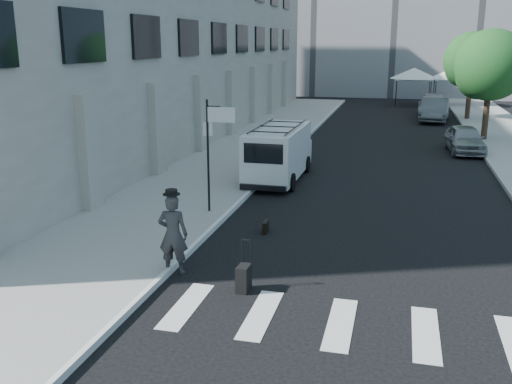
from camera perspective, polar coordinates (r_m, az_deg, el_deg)
The scene contains 16 objects.
ground at distance 14.55m, azimuth 1.01°, elevation -6.69°, with size 120.00×120.00×0.00m, color black.
sidewalk_left at distance 30.55m, azimuth 0.12°, elevation 4.89°, with size 4.50×48.00×0.15m, color gray.
sidewalk_right at distance 34.12m, azimuth 24.11°, elevation 4.65°, with size 4.00×56.00×0.15m, color gray.
building_left at distance 34.43m, azimuth -11.26°, elevation 15.64°, with size 10.00×44.00×12.00m, color gray.
sign_pole at distance 17.47m, azimuth -4.13°, elevation 5.95°, with size 1.03×0.07×3.50m.
tree_near at distance 33.66m, azimuth 22.21°, elevation 11.42°, with size 3.80×3.83×6.03m.
tree_far at distance 42.59m, azimuth 20.64°, elevation 12.05°, with size 3.80×3.83×6.03m.
tent_left at distance 51.26m, azimuth 15.54°, elevation 11.34°, with size 4.00×4.00×3.20m.
tent_right at distance 51.91m, azimuth 19.12°, elevation 11.11°, with size 4.00×4.00×3.20m.
businessman at distance 13.48m, azimuth -8.30°, elevation -4.23°, with size 0.71×0.46×1.94m, color #2F3032.
briefcase at distance 16.43m, azimuth 0.97°, elevation -3.51°, with size 0.12×0.44×0.34m, color black.
suitcase at distance 12.65m, azimuth -1.24°, elevation -8.60°, with size 0.28×0.42×1.14m.
cargo_van at distance 22.67m, azimuth 2.32°, elevation 3.99°, with size 1.98×5.47×2.07m.
parked_car_a at distance 30.05m, azimuth 20.16°, elevation 4.99°, with size 1.60×3.97×1.35m, color gray.
parked_car_b at distance 41.49m, azimuth 17.43°, elevation 7.87°, with size 1.72×4.92×1.62m, color #53565B.
parked_car_c at distance 44.54m, azimuth 17.29°, elevation 8.25°, with size 2.13×5.25×1.52m, color #929599.
Camera 1 is at (3.08, -13.18, 5.33)m, focal length 40.00 mm.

